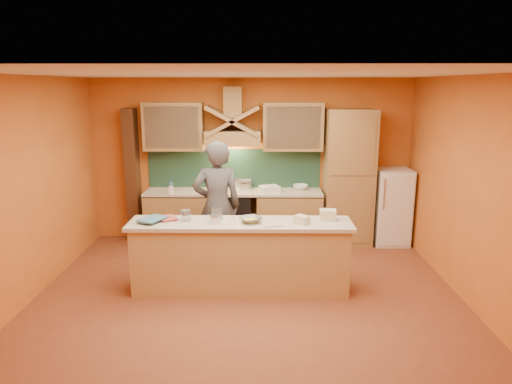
{
  "coord_description": "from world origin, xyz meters",
  "views": [
    {
      "loc": [
        0.16,
        -5.36,
        2.67
      ],
      "look_at": [
        0.1,
        0.9,
        1.2
      ],
      "focal_mm": 32.0,
      "sensor_mm": 36.0,
      "label": 1
    }
  ],
  "objects_px": {
    "person": "(217,206)",
    "mixing_bowl": "(251,220)",
    "stove": "(234,217)",
    "kitchen_scale": "(215,220)",
    "fridge": "(391,206)"
  },
  "relations": [
    {
      "from": "person",
      "to": "mixing_bowl",
      "type": "height_order",
      "value": "person"
    },
    {
      "from": "stove",
      "to": "mixing_bowl",
      "type": "height_order",
      "value": "mixing_bowl"
    },
    {
      "from": "kitchen_scale",
      "to": "mixing_bowl",
      "type": "distance_m",
      "value": 0.46
    },
    {
      "from": "fridge",
      "to": "mixing_bowl",
      "type": "bearing_deg",
      "value": -141.0
    },
    {
      "from": "mixing_bowl",
      "to": "person",
      "type": "bearing_deg",
      "value": 124.43
    },
    {
      "from": "person",
      "to": "kitchen_scale",
      "type": "bearing_deg",
      "value": 82.01
    },
    {
      "from": "stove",
      "to": "person",
      "type": "height_order",
      "value": "person"
    },
    {
      "from": "stove",
      "to": "mixing_bowl",
      "type": "bearing_deg",
      "value": -80.11
    },
    {
      "from": "person",
      "to": "stove",
      "type": "bearing_deg",
      "value": -109.85
    },
    {
      "from": "kitchen_scale",
      "to": "fridge",
      "type": "bearing_deg",
      "value": 37.73
    },
    {
      "from": "fridge",
      "to": "kitchen_scale",
      "type": "height_order",
      "value": "fridge"
    },
    {
      "from": "stove",
      "to": "kitchen_scale",
      "type": "relative_size",
      "value": 7.82
    },
    {
      "from": "stove",
      "to": "person",
      "type": "distance_m",
      "value": 1.3
    },
    {
      "from": "kitchen_scale",
      "to": "person",
      "type": "bearing_deg",
      "value": 96.47
    },
    {
      "from": "fridge",
      "to": "person",
      "type": "bearing_deg",
      "value": -157.62
    }
  ]
}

